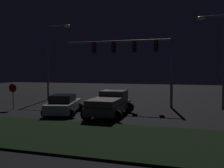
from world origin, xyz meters
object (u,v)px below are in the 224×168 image
at_px(car_sedan, 64,105).
at_px(street_lamp_right, 219,50).
at_px(traffic_signal_gantry, 135,52).
at_px(street_lamp_left, 52,53).
at_px(stop_sign, 13,91).
at_px(pickup_truck, 110,102).

height_order(car_sedan, street_lamp_right, street_lamp_right).
distance_m(car_sedan, traffic_signal_gantry, 8.37).
bearing_deg(street_lamp_left, traffic_signal_gantry, -12.41).
distance_m(car_sedan, stop_sign, 5.39).
bearing_deg(pickup_truck, traffic_signal_gantry, -8.76).
xyz_separation_m(car_sedan, street_lamp_right, (11.58, 5.90, 4.35)).
relative_size(traffic_signal_gantry, street_lamp_right, 1.27).
xyz_separation_m(street_lamp_right, stop_sign, (-16.84, -5.06, -3.53)).
bearing_deg(car_sedan, pickup_truck, -96.07).
relative_size(car_sedan, traffic_signal_gantry, 0.45).
height_order(pickup_truck, stop_sign, stop_sign).
height_order(traffic_signal_gantry, street_lamp_right, street_lamp_right).
distance_m(car_sedan, street_lamp_left, 10.68).
distance_m(pickup_truck, stop_sign, 8.89).
relative_size(street_lamp_left, stop_sign, 3.80).
height_order(car_sedan, stop_sign, stop_sign).
bearing_deg(stop_sign, street_lamp_right, 16.72).
bearing_deg(street_lamp_left, street_lamp_right, -6.63).
bearing_deg(pickup_truck, street_lamp_left, 50.09).
bearing_deg(traffic_signal_gantry, pickup_truck, -98.20).
relative_size(pickup_truck, street_lamp_right, 0.67).
relative_size(traffic_signal_gantry, stop_sign, 4.63).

